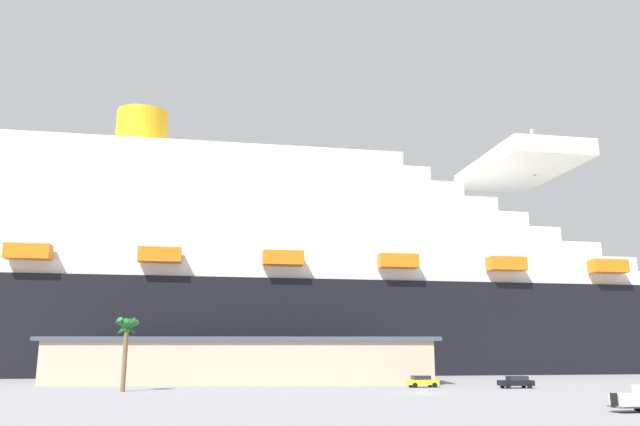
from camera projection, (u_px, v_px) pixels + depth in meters
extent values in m
plane|color=gray|center=(378.00, 381.00, 102.20)|extent=(600.00, 600.00, 0.00)
cube|color=black|center=(274.00, 329.00, 135.40)|extent=(205.44, 50.02, 18.97)
cube|color=white|center=(274.00, 279.00, 137.81)|extent=(180.90, 45.28, 3.21)
cube|color=white|center=(256.00, 264.00, 137.82)|extent=(169.97, 43.77, 3.21)
cube|color=white|center=(238.00, 249.00, 137.83)|extent=(161.64, 42.24, 3.21)
cube|color=white|center=(220.00, 235.00, 137.83)|extent=(151.09, 40.52, 3.21)
cube|color=white|center=(203.00, 220.00, 137.84)|extent=(144.58, 39.36, 3.21)
cube|color=white|center=(185.00, 205.00, 137.85)|extent=(138.84, 38.10, 3.21)
cube|color=white|center=(167.00, 190.00, 137.86)|extent=(131.56, 36.99, 3.21)
cube|color=white|center=(149.00, 176.00, 137.86)|extent=(124.61, 35.93, 3.21)
cube|color=white|center=(131.00, 161.00, 137.87)|extent=(120.44, 34.90, 3.21)
cube|color=white|center=(520.00, 167.00, 154.50)|extent=(23.43, 36.50, 4.00)
cylinder|color=yellow|center=(142.00, 134.00, 139.63)|extent=(12.38, 12.38, 9.80)
cylinder|color=silver|center=(533.00, 152.00, 156.06)|extent=(0.80, 0.80, 12.00)
cube|color=orange|center=(28.00, 252.00, 114.45)|extent=(8.26, 3.92, 2.80)
cube|color=orange|center=(160.00, 255.00, 118.47)|extent=(8.26, 3.92, 2.80)
cube|color=orange|center=(283.00, 258.00, 122.49)|extent=(8.26, 3.92, 2.80)
cube|color=orange|center=(398.00, 261.00, 126.51)|extent=(8.26, 3.92, 2.80)
cube|color=orange|center=(506.00, 264.00, 130.53)|extent=(8.26, 3.92, 2.80)
cube|color=orange|center=(608.00, 266.00, 134.55)|extent=(8.26, 3.92, 2.80)
cube|color=#B7A88C|center=(245.00, 362.00, 99.89)|extent=(58.55, 25.33, 6.32)
cube|color=#3F4759|center=(245.00, 340.00, 100.65)|extent=(60.89, 26.35, 0.60)
cylinder|color=black|center=(637.00, 407.00, 51.65)|extent=(0.66, 0.29, 0.64)
cube|color=silver|center=(640.00, 389.00, 51.00)|extent=(0.91, 1.08, 0.70)
cube|color=black|center=(614.00, 400.00, 50.35)|extent=(0.41, 0.54, 1.10)
cylinder|color=brown|center=(125.00, 360.00, 76.72)|extent=(0.57, 0.57, 7.69)
cone|color=#1E6628|center=(130.00, 327.00, 77.60)|extent=(0.71, 2.87, 2.09)
cone|color=#1E6628|center=(130.00, 327.00, 77.86)|extent=(2.35, 2.47, 2.39)
cone|color=#1E6628|center=(128.00, 327.00, 77.96)|extent=(2.91, 1.01, 2.15)
cone|color=#1E6628|center=(126.00, 327.00, 77.93)|extent=(2.86, 1.66, 2.25)
cone|color=#1E6628|center=(124.00, 327.00, 77.66)|extent=(1.48, 2.74, 2.47)
cone|color=#1E6628|center=(124.00, 327.00, 77.37)|extent=(1.93, 2.85, 2.15)
cone|color=#1E6628|center=(124.00, 327.00, 77.25)|extent=(2.66, 2.36, 2.10)
cone|color=#1E6628|center=(126.00, 327.00, 77.19)|extent=(2.73, 0.84, 2.40)
cone|color=#1E6628|center=(129.00, 327.00, 77.38)|extent=(2.22, 2.81, 1.96)
sphere|color=#1E6628|center=(127.00, 328.00, 77.55)|extent=(1.10, 1.10, 1.10)
cube|color=black|center=(516.00, 383.00, 83.02)|extent=(4.61, 2.04, 0.70)
cube|color=#1E232D|center=(517.00, 378.00, 83.18)|extent=(2.60, 1.78, 0.55)
cylinder|color=black|center=(508.00, 386.00, 81.86)|extent=(0.67, 0.24, 0.66)
cylinder|color=black|center=(502.00, 385.00, 83.67)|extent=(0.67, 0.24, 0.66)
cylinder|color=black|center=(530.00, 386.00, 82.21)|extent=(0.67, 0.24, 0.66)
cylinder|color=black|center=(524.00, 385.00, 84.02)|extent=(0.67, 0.24, 0.66)
cube|color=yellow|center=(422.00, 382.00, 84.99)|extent=(4.38, 2.21, 0.70)
cube|color=#1E232D|center=(421.00, 378.00, 85.09)|extent=(2.51, 1.86, 0.55)
cylinder|color=black|center=(430.00, 384.00, 86.03)|extent=(0.68, 0.28, 0.66)
cylinder|color=black|center=(435.00, 385.00, 84.26)|extent=(0.68, 0.28, 0.66)
cylinder|color=black|center=(411.00, 385.00, 85.57)|extent=(0.68, 0.28, 0.66)
cylinder|color=black|center=(415.00, 385.00, 83.80)|extent=(0.68, 0.28, 0.66)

